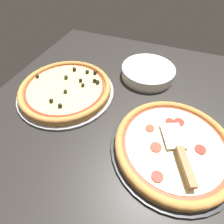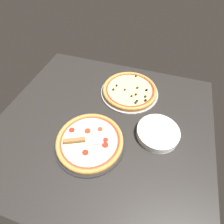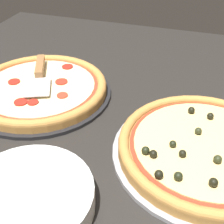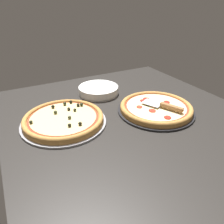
% 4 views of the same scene
% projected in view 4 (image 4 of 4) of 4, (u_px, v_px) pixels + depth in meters
% --- Properties ---
extents(ground_plane, '(1.34, 1.24, 0.04)m').
position_uv_depth(ground_plane, '(129.00, 119.00, 1.15)').
color(ground_plane, black).
extents(pizza_pan_front, '(0.41, 0.41, 0.01)m').
position_uv_depth(pizza_pan_front, '(156.00, 111.00, 1.18)').
color(pizza_pan_front, black).
rests_on(pizza_pan_front, ground_plane).
extents(pizza_front, '(0.39, 0.39, 0.03)m').
position_uv_depth(pizza_front, '(156.00, 107.00, 1.17)').
color(pizza_front, '#B77F3D').
rests_on(pizza_front, pizza_pan_front).
extents(pizza_pan_back, '(0.42, 0.42, 0.01)m').
position_uv_depth(pizza_pan_back, '(64.00, 122.00, 1.07)').
color(pizza_pan_back, '#939399').
rests_on(pizza_pan_back, ground_plane).
extents(pizza_back, '(0.39, 0.39, 0.04)m').
position_uv_depth(pizza_back, '(64.00, 119.00, 1.06)').
color(pizza_back, '#B77F3D').
rests_on(pizza_back, pizza_pan_back).
extents(serving_spatula, '(0.22, 0.13, 0.02)m').
position_uv_depth(serving_spatula, '(167.00, 106.00, 1.13)').
color(serving_spatula, silver).
rests_on(serving_spatula, pizza_front).
extents(plate_stack, '(0.25, 0.25, 0.05)m').
position_uv_depth(plate_stack, '(99.00, 90.00, 1.38)').
color(plate_stack, white).
rests_on(plate_stack, ground_plane).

